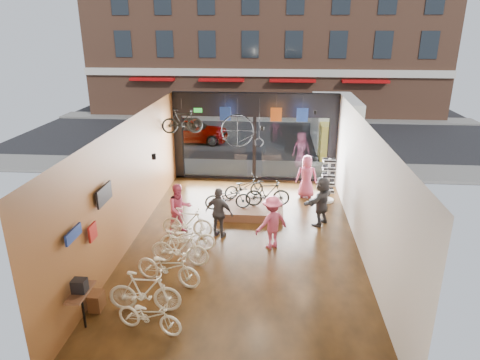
# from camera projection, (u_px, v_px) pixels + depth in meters

# --- Properties ---
(ground_plane) EXTENTS (7.00, 12.00, 0.04)m
(ground_plane) POSITION_uv_depth(u_px,v_px,m) (244.00, 243.00, 13.40)
(ground_plane) COLOR black
(ground_plane) RESTS_ON ground
(ceiling) EXTENTS (7.00, 12.00, 0.04)m
(ceiling) POSITION_uv_depth(u_px,v_px,m) (245.00, 123.00, 12.10)
(ceiling) COLOR black
(ceiling) RESTS_ON ground
(wall_left) EXTENTS (0.04, 12.00, 3.80)m
(wall_left) POSITION_uv_depth(u_px,v_px,m) (129.00, 183.00, 13.03)
(wall_left) COLOR brown
(wall_left) RESTS_ON ground
(wall_right) EXTENTS (0.04, 12.00, 3.80)m
(wall_right) POSITION_uv_depth(u_px,v_px,m) (364.00, 190.00, 12.48)
(wall_right) COLOR beige
(wall_right) RESTS_ON ground
(wall_back) EXTENTS (7.00, 0.04, 3.80)m
(wall_back) POSITION_uv_depth(u_px,v_px,m) (218.00, 314.00, 7.11)
(wall_back) COLOR beige
(wall_back) RESTS_ON ground
(storefront) EXTENTS (7.00, 0.26, 3.80)m
(storefront) POSITION_uv_depth(u_px,v_px,m) (255.00, 137.00, 18.37)
(storefront) COLOR black
(storefront) RESTS_ON ground
(exit_sign) EXTENTS (0.35, 0.06, 0.18)m
(exit_sign) POSITION_uv_depth(u_px,v_px,m) (198.00, 110.00, 18.06)
(exit_sign) COLOR #198C26
(exit_sign) RESTS_ON storefront
(street_road) EXTENTS (30.00, 18.00, 0.02)m
(street_road) POSITION_uv_depth(u_px,v_px,m) (261.00, 132.00, 27.46)
(street_road) COLOR black
(street_road) RESTS_ON ground
(sidewalk_near) EXTENTS (30.00, 2.40, 0.12)m
(sidewalk_near) POSITION_uv_depth(u_px,v_px,m) (255.00, 169.00, 20.12)
(sidewalk_near) COLOR slate
(sidewalk_near) RESTS_ON ground
(sidewalk_far) EXTENTS (30.00, 2.00, 0.12)m
(sidewalk_far) POSITION_uv_depth(u_px,v_px,m) (263.00, 118.00, 31.18)
(sidewalk_far) COLOR slate
(sidewalk_far) RESTS_ON ground
(opposite_building) EXTENTS (26.00, 5.00, 14.00)m
(opposite_building) POSITION_uv_depth(u_px,v_px,m) (266.00, 17.00, 31.17)
(opposite_building) COLOR brown
(opposite_building) RESTS_ON ground
(street_car) EXTENTS (4.40, 1.77, 1.50)m
(street_car) POSITION_uv_depth(u_px,v_px,m) (190.00, 130.00, 24.70)
(street_car) COLOR gray
(street_car) RESTS_ON street_road
(box_truck) EXTENTS (2.27, 6.82, 2.69)m
(box_truck) POSITION_uv_depth(u_px,v_px,m) (337.00, 126.00, 22.92)
(box_truck) COLOR silver
(box_truck) RESTS_ON street_road
(floor_bike_0) EXTENTS (1.64, 0.89, 0.82)m
(floor_bike_0) POSITION_uv_depth(u_px,v_px,m) (149.00, 315.00, 9.41)
(floor_bike_0) COLOR white
(floor_bike_0) RESTS_ON ground_plane
(floor_bike_1) EXTENTS (1.75, 0.51, 1.05)m
(floor_bike_1) POSITION_uv_depth(u_px,v_px,m) (145.00, 292.00, 10.05)
(floor_bike_1) COLOR white
(floor_bike_1) RESTS_ON ground_plane
(floor_bike_2) EXTENTS (1.96, 1.14, 0.97)m
(floor_bike_2) POSITION_uv_depth(u_px,v_px,m) (168.00, 267.00, 11.15)
(floor_bike_2) COLOR white
(floor_bike_2) RESTS_ON ground_plane
(floor_bike_3) EXTENTS (1.75, 0.69, 1.02)m
(floor_bike_3) POSITION_uv_depth(u_px,v_px,m) (180.00, 248.00, 12.04)
(floor_bike_3) COLOR white
(floor_bike_3) RESTS_ON ground_plane
(floor_bike_4) EXTENTS (1.70, 0.78, 0.86)m
(floor_bike_4) POSITION_uv_depth(u_px,v_px,m) (188.00, 238.00, 12.81)
(floor_bike_4) COLOR white
(floor_bike_4) RESTS_ON ground_plane
(floor_bike_5) EXTENTS (1.67, 0.57, 0.99)m
(floor_bike_5) POSITION_uv_depth(u_px,v_px,m) (187.00, 222.00, 13.65)
(floor_bike_5) COLOR white
(floor_bike_5) RESTS_ON ground_plane
(display_platform) EXTENTS (2.40, 1.80, 0.30)m
(display_platform) POSITION_uv_depth(u_px,v_px,m) (250.00, 209.00, 15.53)
(display_platform) COLOR brown
(display_platform) RESTS_ON ground_plane
(display_bike_left) EXTENTS (1.71, 0.91, 0.85)m
(display_bike_left) POSITION_uv_depth(u_px,v_px,m) (228.00, 198.00, 15.01)
(display_bike_left) COLOR black
(display_bike_left) RESTS_ON display_platform
(display_bike_mid) EXTENTS (1.63, 0.62, 0.96)m
(display_bike_mid) POSITION_uv_depth(u_px,v_px,m) (268.00, 194.00, 15.23)
(display_bike_mid) COLOR black
(display_bike_mid) RESTS_ON display_platform
(display_bike_right) EXTENTS (1.64, 1.20, 0.82)m
(display_bike_right) POSITION_uv_depth(u_px,v_px,m) (244.00, 187.00, 16.05)
(display_bike_right) COLOR black
(display_bike_right) RESTS_ON display_platform
(customer_1) EXTENTS (1.04, 0.98, 1.69)m
(customer_1) POSITION_uv_depth(u_px,v_px,m) (180.00, 209.00, 13.78)
(customer_1) COLOR #CC4C72
(customer_1) RESTS_ON ground_plane
(customer_2) EXTENTS (1.05, 0.73, 1.66)m
(customer_2) POSITION_uv_depth(u_px,v_px,m) (219.00, 213.00, 13.54)
(customer_2) COLOR #3F3F44
(customer_2) RESTS_ON ground_plane
(customer_3) EXTENTS (1.25, 1.12, 1.68)m
(customer_3) POSITION_uv_depth(u_px,v_px,m) (272.00, 222.00, 12.87)
(customer_3) COLOR #CC4C72
(customer_3) RESTS_ON ground_plane
(customer_4) EXTENTS (0.84, 0.56, 1.70)m
(customer_4) POSITION_uv_depth(u_px,v_px,m) (307.00, 176.00, 16.73)
(customer_4) COLOR #CC4C72
(customer_4) RESTS_ON ground_plane
(customer_5) EXTENTS (1.33, 1.58, 1.71)m
(customer_5) POSITION_uv_depth(u_px,v_px,m) (321.00, 201.00, 14.39)
(customer_5) COLOR #3F3F44
(customer_5) RESTS_ON ground_plane
(sunglasses_rack) EXTENTS (0.52, 0.43, 1.73)m
(sunglasses_rack) POSITION_uv_depth(u_px,v_px,m) (328.00, 180.00, 16.28)
(sunglasses_rack) COLOR white
(sunglasses_rack) RESTS_ON ground_plane
(wall_merch) EXTENTS (0.40, 2.40, 2.60)m
(wall_merch) POSITION_uv_depth(u_px,v_px,m) (89.00, 259.00, 9.94)
(wall_merch) COLOR navy
(wall_merch) RESTS_ON wall_left
(penny_farthing) EXTENTS (1.62, 0.06, 1.29)m
(penny_farthing) POSITION_uv_depth(u_px,v_px,m) (244.00, 132.00, 16.71)
(penny_farthing) COLOR black
(penny_farthing) RESTS_ON ceiling
(hung_bike) EXTENTS (1.64, 0.75, 0.95)m
(hung_bike) POSITION_uv_depth(u_px,v_px,m) (182.00, 121.00, 16.55)
(hung_bike) COLOR black
(hung_bike) RESTS_ON ceiling
(jersey_left) EXTENTS (0.45, 0.03, 0.55)m
(jersey_left) POSITION_uv_depth(u_px,v_px,m) (225.00, 114.00, 17.32)
(jersey_left) COLOR #1E3F99
(jersey_left) RESTS_ON ceiling
(jersey_mid) EXTENTS (0.45, 0.03, 0.55)m
(jersey_mid) POSITION_uv_depth(u_px,v_px,m) (276.00, 115.00, 17.16)
(jersey_mid) COLOR #CC5919
(jersey_mid) RESTS_ON ceiling
(jersey_right) EXTENTS (0.45, 0.03, 0.55)m
(jersey_right) POSITION_uv_depth(u_px,v_px,m) (302.00, 115.00, 17.08)
(jersey_right) COLOR #1E3F99
(jersey_right) RESTS_ON ceiling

